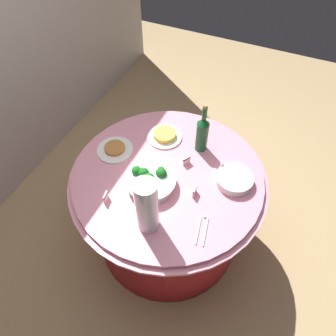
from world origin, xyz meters
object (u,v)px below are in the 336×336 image
plate_stack (234,179)px  food_plate_peanuts (115,149)px  label_placard_mid (195,191)px  label_placard_rear (106,197)px  serving_tongs (202,229)px  wine_bottle (202,133)px  food_plate_fried_egg (165,135)px  broccoli_bowl (150,181)px  decorative_fruit_vase (147,208)px  label_placard_front (187,160)px

plate_stack → food_plate_peanuts: size_ratio=0.95×
label_placard_mid → label_placard_rear: (-0.23, 0.42, 0.00)m
serving_tongs → food_plate_peanuts: 0.73m
wine_bottle → serving_tongs: 0.58m
food_plate_fried_egg → food_plate_peanuts: (-0.23, 0.23, -0.00)m
plate_stack → food_plate_fried_egg: size_ratio=0.95×
wine_bottle → label_placard_rear: wine_bottle is taller
broccoli_bowl → label_placard_mid: (0.04, -0.25, -0.01)m
wine_bottle → label_placard_mid: wine_bottle is taller
label_placard_mid → food_plate_fried_egg: bearing=45.2°
wine_bottle → decorative_fruit_vase: 0.61m
plate_stack → serving_tongs: size_ratio=1.25×
plate_stack → food_plate_peanuts: bearing=95.5°
label_placard_front → label_placard_rear: 0.51m
plate_stack → food_plate_peanuts: 0.74m
plate_stack → wine_bottle: bearing=57.4°
food_plate_fried_egg → label_placard_mid: (-0.33, -0.33, 0.01)m
serving_tongs → label_placard_mid: 0.22m
label_placard_mid → label_placard_rear: size_ratio=1.00×
plate_stack → broccoli_bowl: bearing=117.1°
serving_tongs → food_plate_fried_egg: 0.68m
food_plate_fried_egg → label_placard_mid: 0.47m
food_plate_fried_egg → label_placard_front: bearing=-124.7°
wine_bottle → label_placard_front: size_ratio=6.11×
decorative_fruit_vase → label_placard_mid: 0.33m
wine_bottle → label_placard_rear: bearing=150.3°
food_plate_fried_egg → broccoli_bowl: bearing=-166.9°
broccoli_bowl → label_placard_rear: bearing=137.7°
wine_bottle → food_plate_peanuts: bearing=116.9°
broccoli_bowl → label_placard_front: size_ratio=5.09×
food_plate_peanuts → label_placard_mid: size_ratio=4.00×
wine_bottle → serving_tongs: bearing=-158.4°
broccoli_bowl → wine_bottle: (0.38, -0.15, 0.09)m
plate_stack → food_plate_fried_egg: plate_stack is taller
broccoli_bowl → serving_tongs: broccoli_bowl is taller
decorative_fruit_vase → food_plate_peanuts: (0.37, 0.42, -0.14)m
label_placard_front → broccoli_bowl: bearing=151.6°
broccoli_bowl → label_placard_rear: (-0.19, 0.17, -0.01)m
wine_bottle → food_plate_peanuts: (-0.24, 0.47, -0.12)m
serving_tongs → label_placard_front: 0.44m
serving_tongs → food_plate_peanuts: (0.28, 0.68, 0.01)m
wine_bottle → label_placard_rear: (-0.57, 0.32, -0.10)m
plate_stack → wine_bottle: (0.17, 0.26, 0.10)m
wine_bottle → serving_tongs: wine_bottle is taller
broccoli_bowl → wine_bottle: 0.42m
decorative_fruit_vase → label_placard_front: decorative_fruit_vase is taller
broccoli_bowl → label_placard_front: 0.26m
food_plate_fried_egg → label_placard_rear: size_ratio=4.00×
plate_stack → label_placard_rear: label_placard_rear is taller
label_placard_front → label_placard_mid: 0.22m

